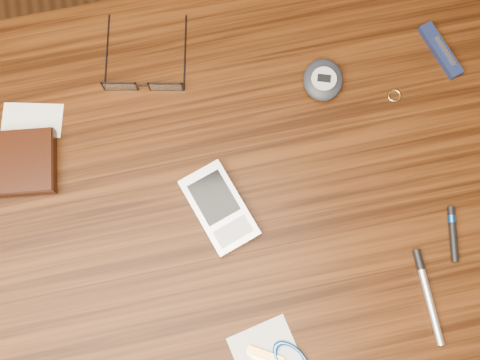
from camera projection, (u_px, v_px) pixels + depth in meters
The scene contains 11 objects.
ground at pixel (223, 256), 1.60m from camera, with size 3.80×3.80×0.00m, color #472814.
desk at pixel (212, 213), 0.97m from camera, with size 1.00×0.70×0.75m.
wallet_and_card at pixel (15, 162), 0.87m from camera, with size 0.14×0.16×0.03m.
eyeglasses at pixel (143, 82), 0.90m from camera, with size 0.15×0.15×0.03m.
gold_ring at pixel (394, 96), 0.91m from camera, with size 0.02×0.02×0.00m, color tan.
pda_phone at pixel (219, 208), 0.86m from camera, with size 0.10×0.14×0.02m.
pedometer at pixel (323, 80), 0.90m from camera, with size 0.08×0.08×0.03m.
notepad_keys at pixel (280, 360), 0.82m from camera, with size 0.12×0.11×0.01m.
pocket_knife at pixel (441, 50), 0.92m from camera, with size 0.05×0.10×0.01m.
silver_pen at pixel (426, 289), 0.84m from camera, with size 0.01×0.13×0.01m.
black_blue_pen at pixel (453, 232), 0.86m from camera, with size 0.03×0.08×0.01m.
Camera 1 is at (0.01, -0.18, 1.61)m, focal length 45.00 mm.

